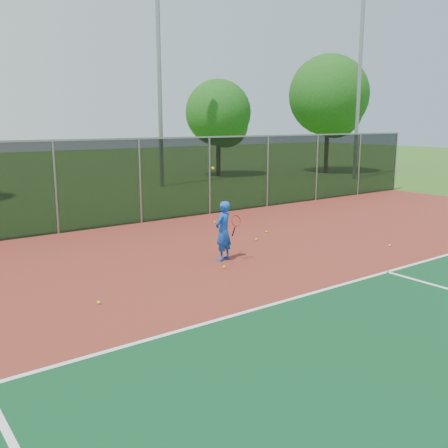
% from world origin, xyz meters
% --- Properties ---
extents(court_apron, '(30.00, 20.00, 0.02)m').
position_xyz_m(court_apron, '(0.00, 2.00, 0.01)').
color(court_apron, maroon).
rests_on(court_apron, ground).
extents(fence_back, '(30.00, 0.06, 3.03)m').
position_xyz_m(fence_back, '(0.00, 12.00, 1.56)').
color(fence_back, black).
rests_on(fence_back, court_apron).
extents(tennis_player, '(0.67, 0.69, 2.46)m').
position_xyz_m(tennis_player, '(-0.55, 6.24, 0.81)').
color(tennis_player, blue).
rests_on(tennis_player, court_apron).
extents(practice_ball_0, '(0.07, 0.07, 0.07)m').
position_xyz_m(practice_ball_0, '(1.75, 9.78, 0.06)').
color(practice_ball_0, '#D8E91B').
rests_on(practice_ball_0, court_apron).
extents(practice_ball_1, '(0.07, 0.07, 0.07)m').
position_xyz_m(practice_ball_1, '(1.58, 7.43, 0.06)').
color(practice_ball_1, '#D8E91B').
rests_on(practice_ball_1, court_apron).
extents(practice_ball_2, '(0.07, 0.07, 0.07)m').
position_xyz_m(practice_ball_2, '(-4.48, 5.09, 0.06)').
color(practice_ball_2, '#D8E91B').
rests_on(practice_ball_2, court_apron).
extents(practice_ball_3, '(0.07, 0.07, 0.07)m').
position_xyz_m(practice_ball_3, '(2.54, 8.05, 0.06)').
color(practice_ball_3, '#D8E91B').
rests_on(practice_ball_3, court_apron).
extents(practice_ball_4, '(0.07, 0.07, 0.07)m').
position_xyz_m(practice_ball_4, '(-0.99, 5.61, 0.06)').
color(practice_ball_4, '#D8E91B').
rests_on(practice_ball_4, court_apron).
extents(practice_ball_5, '(0.07, 0.07, 0.07)m').
position_xyz_m(practice_ball_5, '(4.21, 4.52, 0.06)').
color(practice_ball_5, '#D8E91B').
rests_on(practice_ball_5, court_apron).
extents(practice_ball_7, '(0.07, 0.07, 0.07)m').
position_xyz_m(practice_ball_7, '(2.09, 10.36, 0.06)').
color(practice_ball_7, '#D8E91B').
rests_on(practice_ball_7, court_apron).
extents(floodlight_n, '(0.90, 0.40, 13.39)m').
position_xyz_m(floodlight_n, '(5.81, 20.82, 7.48)').
color(floodlight_n, gray).
rests_on(floodlight_n, ground).
extents(floodlight_ne, '(0.90, 0.40, 13.39)m').
position_xyz_m(floodlight_ne, '(17.62, 16.81, 7.48)').
color(floodlight_ne, gray).
rests_on(floodlight_ne, ground).
extents(tree_back_mid, '(4.33, 4.33, 6.36)m').
position_xyz_m(tree_back_mid, '(11.73, 23.36, 3.99)').
color(tree_back_mid, '#352113').
rests_on(tree_back_mid, ground).
extents(tree_back_right, '(5.60, 5.60, 8.22)m').
position_xyz_m(tree_back_right, '(19.25, 20.57, 5.16)').
color(tree_back_right, '#352113').
rests_on(tree_back_right, ground).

